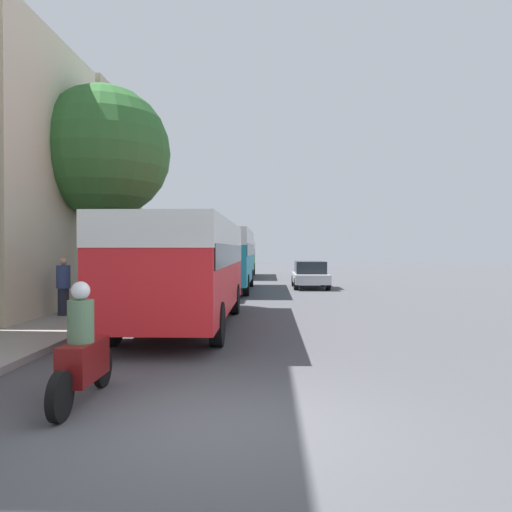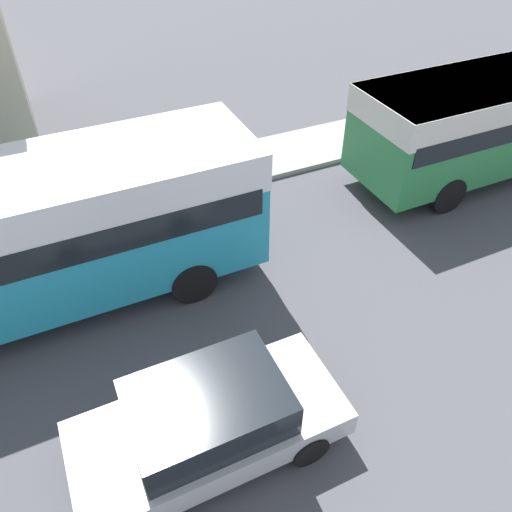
% 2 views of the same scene
% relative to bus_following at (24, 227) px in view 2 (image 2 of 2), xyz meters
% --- Properties ---
extents(bus_following, '(2.60, 9.11, 3.15)m').
position_rel_bus_following_xyz_m(bus_following, '(0.00, 0.00, 0.00)').
color(bus_following, teal).
rests_on(bus_following, ground_plane).
extents(bus_third_in_line, '(2.63, 9.08, 2.85)m').
position_rel_bus_following_xyz_m(bus_third_in_line, '(-0.29, 12.68, -0.18)').
color(bus_third_in_line, '#2D8447').
rests_on(bus_third_in_line, ground_plane).
extents(car_crossing, '(1.92, 4.27, 1.49)m').
position_rel_bus_following_xyz_m(car_crossing, '(4.50, 1.91, -1.26)').
color(car_crossing, '#B7B7BC').
rests_on(car_crossing, ground_plane).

